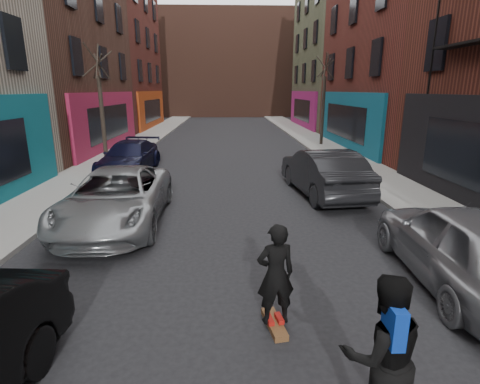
{
  "coord_description": "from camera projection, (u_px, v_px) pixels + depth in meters",
  "views": [
    {
      "loc": [
        -0.12,
        -0.84,
        3.65
      ],
      "look_at": [
        0.14,
        6.65,
        1.6
      ],
      "focal_mm": 28.0,
      "sensor_mm": 36.0,
      "label": 1
    }
  ],
  "objects": [
    {
      "name": "sidewalk_left",
      "position": [
        152.0,
        135.0,
        30.46
      ],
      "size": [
        2.5,
        84.0,
        0.13
      ],
      "primitive_type": "cube",
      "color": "gray",
      "rests_on": "ground"
    },
    {
      "name": "sidewalk_right",
      "position": [
        304.0,
        135.0,
        30.89
      ],
      "size": [
        2.5,
        84.0,
        0.13
      ],
      "primitive_type": "cube",
      "color": "gray",
      "rests_on": "ground"
    },
    {
      "name": "building_far",
      "position": [
        227.0,
        66.0,
        53.89
      ],
      "size": [
        40.0,
        10.0,
        14.0
      ],
      "primitive_type": "cube",
      "color": "#47281E",
      "rests_on": "ground"
    },
    {
      "name": "tree_left_far",
      "position": [
        100.0,
        95.0,
        18.02
      ],
      "size": [
        2.0,
        2.0,
        6.5
      ],
      "primitive_type": null,
      "color": "black",
      "rests_on": "sidewalk_left"
    },
    {
      "name": "tree_right_far",
      "position": [
        324.0,
        92.0,
        24.18
      ],
      "size": [
        2.0,
        2.0,
        6.8
      ],
      "primitive_type": null,
      "color": "black",
      "rests_on": "sidewalk_right"
    },
    {
      "name": "parked_left_far",
      "position": [
        116.0,
        198.0,
        10.36
      ],
      "size": [
        2.69,
        5.55,
        1.52
      ],
      "primitive_type": "imported",
      "rotation": [
        0.0,
        0.0,
        0.03
      ],
      "color": "gray",
      "rests_on": "ground"
    },
    {
      "name": "parked_left_end",
      "position": [
        129.0,
        157.0,
        16.93
      ],
      "size": [
        2.3,
        4.96,
        1.4
      ],
      "primitive_type": "imported",
      "rotation": [
        0.0,
        0.0,
        -0.07
      ],
      "color": "black",
      "rests_on": "ground"
    },
    {
      "name": "parked_right_far",
      "position": [
        466.0,
        245.0,
        7.04
      ],
      "size": [
        2.19,
        4.93,
        1.65
      ],
      "primitive_type": "imported",
      "rotation": [
        0.0,
        0.0,
        3.09
      ],
      "color": "gray",
      "rests_on": "ground"
    },
    {
      "name": "parked_right_end",
      "position": [
        323.0,
        172.0,
        13.27
      ],
      "size": [
        2.31,
        5.19,
        1.65
      ],
      "primitive_type": "imported",
      "rotation": [
        0.0,
        0.0,
        3.25
      ],
      "color": "black",
      "rests_on": "ground"
    },
    {
      "name": "skateboard",
      "position": [
        274.0,
        324.0,
        5.96
      ],
      "size": [
        0.36,
        0.83,
        0.1
      ],
      "primitive_type": "cube",
      "rotation": [
        0.0,
        0.0,
        0.18
      ],
      "color": "brown",
      "rests_on": "ground"
    },
    {
      "name": "skateboarder",
      "position": [
        276.0,
        274.0,
        5.73
      ],
      "size": [
        0.66,
        0.49,
        1.64
      ],
      "primitive_type": "imported",
      "rotation": [
        0.0,
        0.0,
        3.32
      ],
      "color": "black",
      "rests_on": "skateboard"
    },
    {
      "name": "pedestrian",
      "position": [
        382.0,
        355.0,
        3.96
      ],
      "size": [
        0.91,
        0.71,
        1.86
      ],
      "rotation": [
        0.0,
        0.0,
        3.15
      ],
      "color": "black",
      "rests_on": "ground"
    }
  ]
}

